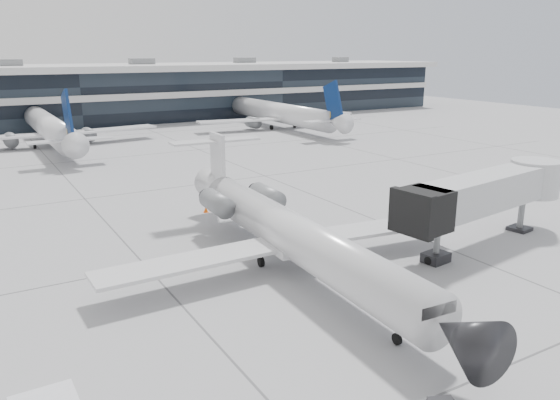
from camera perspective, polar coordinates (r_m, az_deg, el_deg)
ground at (r=41.36m, az=-0.40°, el=-4.34°), size 220.00×220.00×0.00m
terminal at (r=117.73m, az=-21.06°, el=9.98°), size 170.00×22.00×10.00m
bg_jet_center at (r=90.58m, az=-22.80°, el=5.29°), size 32.00×40.00×9.60m
bg_jet_right at (r=103.52m, az=-0.23°, el=7.60°), size 32.00×40.00×9.60m
regional_jet at (r=35.52m, az=1.10°, el=-3.43°), size 25.41×31.69×7.32m
jet_bridge at (r=42.79m, az=21.26°, el=0.91°), size 17.25×5.55×5.54m
traffic_cone at (r=49.04m, az=-7.75°, el=-0.95°), size 0.52×0.52×0.62m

